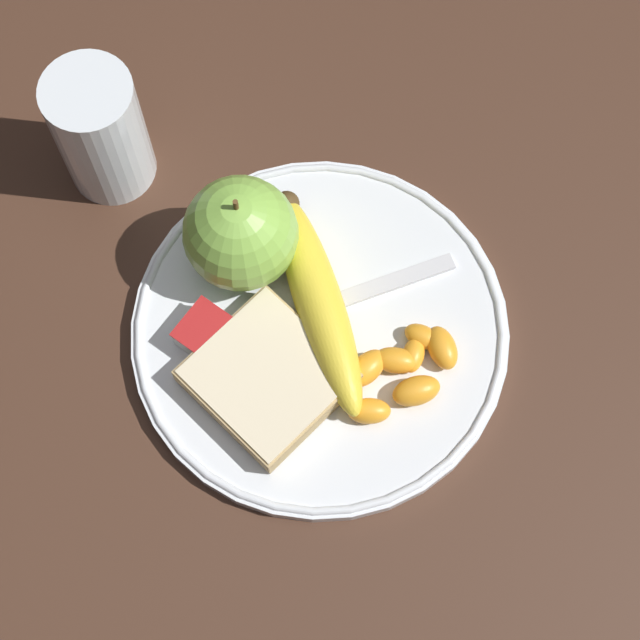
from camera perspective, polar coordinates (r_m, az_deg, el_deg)
ground_plane at (r=0.78m, az=-0.00°, el=-0.81°), size 3.00×3.00×0.00m
plate at (r=0.77m, az=-0.00°, el=-0.61°), size 0.27×0.27×0.01m
juice_glass at (r=0.81m, az=-11.58°, el=9.71°), size 0.07×0.07×0.11m
apple at (r=0.75m, az=-4.26°, el=4.62°), size 0.08×0.08×0.09m
banana at (r=0.76m, az=-0.12°, el=1.12°), size 0.16×0.13×0.03m
bread_slice at (r=0.75m, az=-2.80°, el=-3.08°), size 0.11×0.10×0.02m
fork at (r=0.77m, az=0.35°, el=0.81°), size 0.11×0.15×0.00m
jam_packet at (r=0.76m, az=-5.79°, el=-0.92°), size 0.04×0.04×0.02m
orange_segment_0 at (r=0.76m, az=5.50°, el=-0.90°), size 0.03×0.02×0.02m
orange_segment_1 at (r=0.75m, az=2.51°, el=-2.59°), size 0.02×0.04×0.02m
orange_segment_2 at (r=0.74m, az=2.63°, el=-4.87°), size 0.04×0.03×0.02m
orange_segment_3 at (r=0.76m, az=6.53°, el=-1.49°), size 0.04×0.04×0.02m
orange_segment_4 at (r=0.75m, az=4.05°, el=-2.16°), size 0.04×0.03×0.02m
orange_segment_5 at (r=0.75m, az=1.28°, el=-2.61°), size 0.03×0.03×0.02m
orange_segment_6 at (r=0.76m, az=4.99°, el=-1.87°), size 0.02×0.03×0.01m
orange_segment_7 at (r=0.75m, az=5.17°, el=-3.77°), size 0.04×0.04×0.02m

